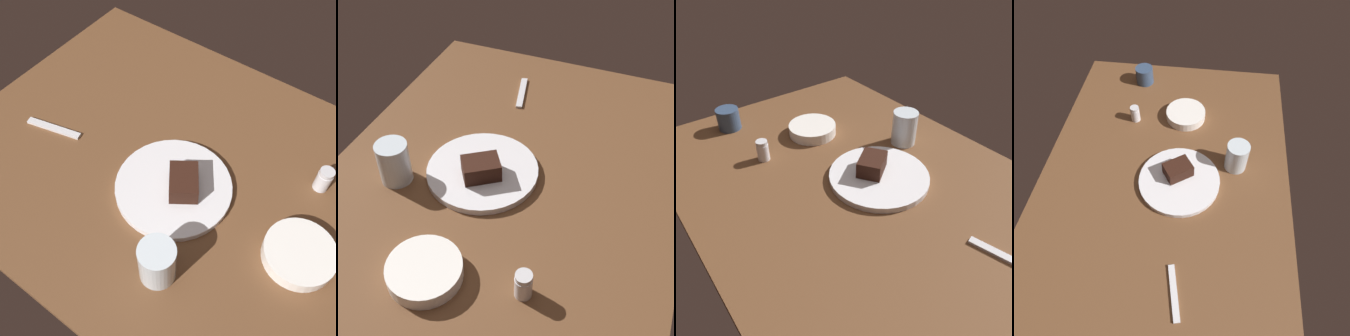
% 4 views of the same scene
% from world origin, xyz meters
% --- Properties ---
extents(dining_table, '(1.20, 0.84, 0.03)m').
position_xyz_m(dining_table, '(0.00, 0.00, 0.01)').
color(dining_table, brown).
rests_on(dining_table, ground).
extents(dessert_plate, '(0.27, 0.27, 0.02)m').
position_xyz_m(dessert_plate, '(0.02, 0.05, 0.04)').
color(dessert_plate, silver).
rests_on(dessert_plate, dining_table).
extents(chocolate_cake_slice, '(0.10, 0.11, 0.05)m').
position_xyz_m(chocolate_cake_slice, '(-0.00, 0.05, 0.07)').
color(chocolate_cake_slice, black).
rests_on(chocolate_cake_slice, dessert_plate).
extents(salt_shaker, '(0.03, 0.03, 0.06)m').
position_xyz_m(salt_shaker, '(-0.25, -0.15, 0.06)').
color(salt_shaker, silver).
rests_on(salt_shaker, dining_table).
extents(water_glass, '(0.08, 0.08, 0.10)m').
position_xyz_m(water_glass, '(-0.07, 0.24, 0.08)').
color(water_glass, silver).
rests_on(water_glass, dining_table).
extents(side_bowl, '(0.15, 0.15, 0.03)m').
position_xyz_m(side_bowl, '(-0.28, 0.04, 0.05)').
color(side_bowl, white).
rests_on(side_bowl, dining_table).
extents(dessert_spoon, '(0.15, 0.05, 0.01)m').
position_xyz_m(dessert_spoon, '(0.38, 0.09, 0.03)').
color(dessert_spoon, silver).
rests_on(dessert_spoon, dining_table).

